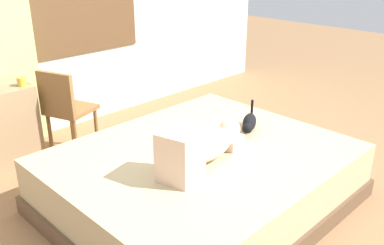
# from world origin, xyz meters

# --- Properties ---
(ground_plane) EXTENTS (16.00, 16.00, 0.00)m
(ground_plane) POSITION_xyz_m (0.00, 0.00, 0.00)
(ground_plane) COLOR olive
(bed) EXTENTS (2.16, 1.80, 0.45)m
(bed) POSITION_xyz_m (-0.03, 0.16, 0.22)
(bed) COLOR brown
(bed) RESTS_ON ground
(person_lying) EXTENTS (0.94, 0.45, 0.34)m
(person_lying) POSITION_xyz_m (-0.13, 0.06, 0.57)
(person_lying) COLOR #CCB299
(person_lying) RESTS_ON bed
(cat) EXTENTS (0.32, 0.24, 0.21)m
(cat) POSITION_xyz_m (0.54, 0.16, 0.52)
(cat) COLOR black
(cat) RESTS_ON bed
(cup) EXTENTS (0.08, 0.08, 0.08)m
(cup) POSITION_xyz_m (-0.63, 1.78, 0.78)
(cup) COLOR gold
(cup) RESTS_ON desk
(chair_by_desk) EXTENTS (0.49, 0.49, 0.86)m
(chair_by_desk) POSITION_xyz_m (-0.34, 1.61, 0.51)
(chair_by_desk) COLOR brown
(chair_by_desk) RESTS_ON ground
(curtain_left) EXTENTS (0.44, 0.06, 2.31)m
(curtain_left) POSITION_xyz_m (-0.49, 2.23, 1.15)
(curtain_left) COLOR #ADCC75
(curtain_left) RESTS_ON ground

